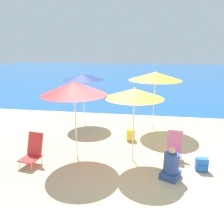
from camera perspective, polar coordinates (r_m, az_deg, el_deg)
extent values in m
plane|color=#C6B284|center=(6.43, 4.53, -12.46)|extent=(60.00, 60.00, 0.00)
cube|color=#1E5699|center=(30.38, 8.53, 10.04)|extent=(60.00, 40.00, 0.01)
cylinder|color=white|center=(8.65, 10.84, 1.76)|extent=(0.04, 0.04, 1.95)
cone|color=yellow|center=(8.45, 11.24, 9.17)|extent=(2.00, 2.00, 0.30)
sphere|color=white|center=(8.43, 11.31, 10.34)|extent=(0.04, 0.04, 0.04)
cylinder|color=white|center=(6.10, 5.56, -4.72)|extent=(0.04, 0.04, 1.81)
cone|color=orange|center=(5.82, 5.83, 4.85)|extent=(1.58, 1.58, 0.25)
sphere|color=white|center=(5.79, 5.87, 6.27)|extent=(0.04, 0.04, 0.04)
cylinder|color=white|center=(6.33, -9.43, -3.83)|extent=(0.04, 0.04, 1.87)
cone|color=red|center=(6.05, -9.91, 6.15)|extent=(1.82, 1.82, 0.36)
sphere|color=white|center=(6.02, -10.00, 8.04)|extent=(0.04, 0.04, 0.04)
cylinder|color=white|center=(9.25, -7.34, 2.58)|extent=(0.04, 0.04, 1.87)
cone|color=navy|center=(9.07, -7.57, 9.10)|extent=(1.67, 1.67, 0.25)
sphere|color=white|center=(9.05, -7.61, 10.01)|extent=(0.04, 0.04, 0.04)
cylinder|color=silver|center=(6.42, 14.19, -11.90)|extent=(0.02, 0.02, 0.21)
cylinder|color=silver|center=(6.43, 17.46, -12.12)|extent=(0.02, 0.02, 0.21)
cylinder|color=silver|center=(6.76, 14.28, -10.43)|extent=(0.02, 0.02, 0.21)
cylinder|color=silver|center=(6.77, 17.37, -10.63)|extent=(0.02, 0.02, 0.21)
cube|color=pink|center=(6.54, 15.91, -10.27)|extent=(0.47, 0.49, 0.04)
cube|color=pink|center=(6.62, 16.11, -7.07)|extent=(0.44, 0.24, 0.56)
cylinder|color=silver|center=(6.48, -23.02, -12.60)|extent=(0.02, 0.02, 0.19)
cylinder|color=silver|center=(6.25, -20.27, -13.39)|extent=(0.02, 0.02, 0.19)
cylinder|color=silver|center=(6.76, -20.62, -11.09)|extent=(0.02, 0.02, 0.19)
cylinder|color=silver|center=(6.54, -17.91, -11.77)|extent=(0.02, 0.02, 0.19)
cube|color=red|center=(6.45, -20.55, -11.29)|extent=(0.53, 0.57, 0.04)
cube|color=red|center=(6.49, -19.45, -7.75)|extent=(0.48, 0.29, 0.61)
cube|color=#334C8C|center=(5.80, 14.97, -15.49)|extent=(0.58, 0.61, 0.16)
cylinder|color=#334C8C|center=(5.64, 15.21, -12.68)|extent=(0.37, 0.37, 0.49)
sphere|color=tan|center=(5.50, 15.46, -9.66)|extent=(0.17, 0.17, 0.17)
cube|color=blue|center=(6.29, 22.36, -12.55)|extent=(0.30, 0.17, 0.36)
cube|color=blue|center=(6.24, 22.49, -13.55)|extent=(0.21, 0.03, 0.16)
cube|color=yellow|center=(7.67, 4.92, -5.94)|extent=(0.28, 0.22, 0.40)
cube|color=yellow|center=(7.59, 4.84, -6.85)|extent=(0.19, 0.03, 0.18)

